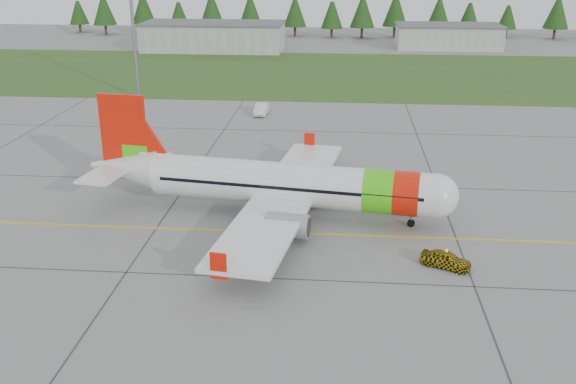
{
  "coord_description": "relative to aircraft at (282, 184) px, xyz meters",
  "views": [
    {
      "loc": [
        0.37,
        -40.56,
        22.1
      ],
      "look_at": [
        -3.87,
        8.75,
        3.36
      ],
      "focal_mm": 40.0,
      "sensor_mm": 36.0,
      "label": 1
    }
  ],
  "objects": [
    {
      "name": "ground",
      "position": [
        4.67,
        -11.86,
        -2.92
      ],
      "size": [
        320.0,
        320.0,
        0.0
      ],
      "primitive_type": "plane",
      "color": "gray",
      "rests_on": "ground"
    },
    {
      "name": "treeline",
      "position": [
        4.67,
        126.14,
        2.08
      ],
      "size": [
        160.0,
        8.0,
        10.0
      ],
      "primitive_type": null,
      "color": "#1C3F14",
      "rests_on": "ground"
    },
    {
      "name": "hangar_west",
      "position": [
        -25.33,
        98.14,
        0.08
      ],
      "size": [
        32.0,
        14.0,
        6.0
      ],
      "primitive_type": "cube",
      "color": "#A8A8A3",
      "rests_on": "ground"
    },
    {
      "name": "grass_strip",
      "position": [
        4.67,
        70.14,
        -2.9
      ],
      "size": [
        320.0,
        50.0,
        0.03
      ],
      "primitive_type": "cube",
      "color": "#30561E",
      "rests_on": "ground"
    },
    {
      "name": "taxi_guideline",
      "position": [
        4.67,
        -3.86,
        -2.91
      ],
      "size": [
        120.0,
        0.25,
        0.02
      ],
      "primitive_type": "cube",
      "color": "gold",
      "rests_on": "ground"
    },
    {
      "name": "floodlight_mast",
      "position": [
        -27.33,
        46.14,
        7.08
      ],
      "size": [
        0.5,
        0.5,
        20.0
      ],
      "primitive_type": "cylinder",
      "color": "slate",
      "rests_on": "ground"
    },
    {
      "name": "hangar_east",
      "position": [
        29.67,
        106.14,
        -0.32
      ],
      "size": [
        24.0,
        12.0,
        5.2
      ],
      "primitive_type": "cube",
      "color": "#A8A8A3",
      "rests_on": "ground"
    },
    {
      "name": "aircraft",
      "position": [
        0.0,
        0.0,
        0.0
      ],
      "size": [
        33.3,
        30.99,
        10.12
      ],
      "rotation": [
        0.0,
        0.0,
        -0.15
      ],
      "color": "silver",
      "rests_on": "ground"
    },
    {
      "name": "follow_me_car",
      "position": [
        13.04,
        -8.99,
        -1.06
      ],
      "size": [
        1.78,
        1.89,
        3.72
      ],
      "primitive_type": "imported",
      "rotation": [
        0.0,
        0.0,
        1.13
      ],
      "color": "gold",
      "rests_on": "ground"
    },
    {
      "name": "service_van",
      "position": [
        -6.47,
        36.75,
        -0.49
      ],
      "size": [
        1.73,
        1.64,
        4.86
      ],
      "primitive_type": "imported",
      "rotation": [
        0.0,
        0.0,
        -0.02
      ],
      "color": "silver",
      "rests_on": "ground"
    }
  ]
}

